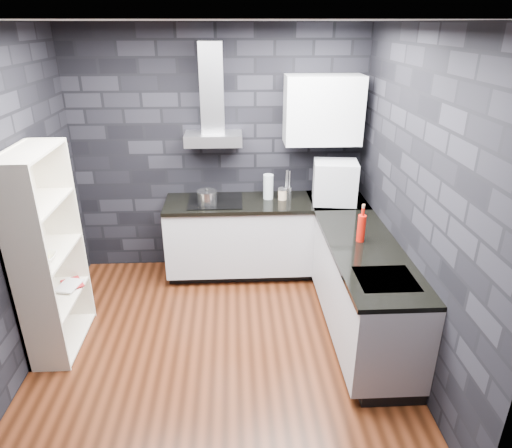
{
  "coord_description": "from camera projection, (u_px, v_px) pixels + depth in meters",
  "views": [
    {
      "loc": [
        0.16,
        -3.35,
        2.69
      ],
      "look_at": [
        0.35,
        0.45,
        1.0
      ],
      "focal_mm": 32.0,
      "sensor_mm": 36.0,
      "label": 1
    }
  ],
  "objects": [
    {
      "name": "ground",
      "position": [
        220.0,
        345.0,
        4.14
      ],
      "size": [
        3.2,
        3.2,
        0.0
      ],
      "primitive_type": "plane",
      "color": "#481F0F"
    },
    {
      "name": "ceiling",
      "position": [
        207.0,
        20.0,
        3.05
      ],
      "size": [
        3.2,
        3.2,
        0.0
      ],
      "primitive_type": "plane",
      "rotation": [
        3.14,
        0.0,
        0.0
      ],
      "color": "silver"
    },
    {
      "name": "wall_back",
      "position": [
        219.0,
        153.0,
        5.08
      ],
      "size": [
        3.2,
        0.05,
        2.7
      ],
      "primitive_type": "cube",
      "color": "black",
      "rests_on": "ground"
    },
    {
      "name": "wall_front",
      "position": [
        204.0,
        338.0,
        2.11
      ],
      "size": [
        3.2,
        0.05,
        2.7
      ],
      "primitive_type": "cube",
      "color": "black",
      "rests_on": "ground"
    },
    {
      "name": "wall_left",
      "position": [
        4.0,
        212.0,
        3.52
      ],
      "size": [
        0.05,
        3.2,
        2.7
      ],
      "primitive_type": "cube",
      "color": "black",
      "rests_on": "ground"
    },
    {
      "name": "wall_right",
      "position": [
        417.0,
        204.0,
        3.67
      ],
      "size": [
        0.05,
        3.2,
        2.7
      ],
      "primitive_type": "cube",
      "color": "black",
      "rests_on": "ground"
    },
    {
      "name": "toekick_back",
      "position": [
        265.0,
        267.0,
        5.37
      ],
      "size": [
        2.18,
        0.5,
        0.1
      ],
      "primitive_type": "cube",
      "color": "black",
      "rests_on": "ground"
    },
    {
      "name": "toekick_right",
      "position": [
        363.0,
        329.0,
        4.28
      ],
      "size": [
        0.5,
        1.78,
        0.1
      ],
      "primitive_type": "cube",
      "color": "black",
      "rests_on": "ground"
    },
    {
      "name": "counter_back_cab",
      "position": [
        265.0,
        235.0,
        5.16
      ],
      "size": [
        2.2,
        0.6,
        0.76
      ],
      "primitive_type": "cube",
      "color": "#B8B7BC",
      "rests_on": "ground"
    },
    {
      "name": "counter_right_cab",
      "position": [
        363.0,
        290.0,
        4.1
      ],
      "size": [
        0.6,
        1.8,
        0.76
      ],
      "primitive_type": "cube",
      "color": "#B8B7BC",
      "rests_on": "ground"
    },
    {
      "name": "counter_back_top",
      "position": [
        266.0,
        203.0,
        4.99
      ],
      "size": [
        2.2,
        0.62,
        0.04
      ],
      "primitive_type": "cube",
      "color": "black",
      "rests_on": "counter_back_cab"
    },
    {
      "name": "counter_right_top",
      "position": [
        367.0,
        251.0,
        3.94
      ],
      "size": [
        0.62,
        1.8,
        0.04
      ],
      "primitive_type": "cube",
      "color": "black",
      "rests_on": "counter_right_cab"
    },
    {
      "name": "counter_corner_top",
      "position": [
        338.0,
        201.0,
        5.03
      ],
      "size": [
        0.62,
        0.62,
        0.04
      ],
      "primitive_type": "cube",
      "color": "black",
      "rests_on": "counter_right_cab"
    },
    {
      "name": "hood_body",
      "position": [
        213.0,
        139.0,
        4.81
      ],
      "size": [
        0.6,
        0.34,
        0.12
      ],
      "primitive_type": "cube",
      "color": "#B9B8BD",
      "rests_on": "wall_back"
    },
    {
      "name": "hood_chimney",
      "position": [
        212.0,
        88.0,
        4.67
      ],
      "size": [
        0.24,
        0.2,
        0.9
      ],
      "primitive_type": "cube",
      "color": "#B9B8BD",
      "rests_on": "hood_body"
    },
    {
      "name": "upper_cabinet",
      "position": [
        323.0,
        110.0,
        4.74
      ],
      "size": [
        0.8,
        0.35,
        0.7
      ],
      "primitive_type": "cube",
      "color": "silver",
      "rests_on": "wall_back"
    },
    {
      "name": "cooktop",
      "position": [
        215.0,
        201.0,
        4.96
      ],
      "size": [
        0.58,
        0.5,
        0.01
      ],
      "primitive_type": "cube",
      "color": "black",
      "rests_on": "counter_back_top"
    },
    {
      "name": "sink_rim",
      "position": [
        386.0,
        279.0,
        3.48
      ],
      "size": [
        0.44,
        0.4,
        0.01
      ],
      "primitive_type": "cube",
      "color": "#B9B8BD",
      "rests_on": "counter_right_top"
    },
    {
      "name": "pot",
      "position": [
        207.0,
        198.0,
        4.86
      ],
      "size": [
        0.26,
        0.26,
        0.12
      ],
      "primitive_type": "cylinder",
      "rotation": [
        0.0,
        0.0,
        -0.26
      ],
      "color": "#B5B5B9",
      "rests_on": "cooktop"
    },
    {
      "name": "glass_vase",
      "position": [
        268.0,
        187.0,
        5.0
      ],
      "size": [
        0.15,
        0.15,
        0.27
      ],
      "primitive_type": "cylinder",
      "rotation": [
        0.0,
        0.0,
        -0.4
      ],
      "color": "#B3C0C2",
      "rests_on": "counter_back_top"
    },
    {
      "name": "storage_jar",
      "position": [
        282.0,
        195.0,
        5.0
      ],
      "size": [
        0.11,
        0.11,
        0.11
      ],
      "primitive_type": "cylinder",
      "rotation": [
        0.0,
        0.0,
        -0.23
      ],
      "color": "#CDAE88",
      "rests_on": "counter_back_top"
    },
    {
      "name": "utensil_crock",
      "position": [
        287.0,
        192.0,
        5.03
      ],
      "size": [
        0.13,
        0.13,
        0.13
      ],
      "primitive_type": "cylinder",
      "rotation": [
        0.0,
        0.0,
        0.36
      ],
      "color": "#B5B5B9",
      "rests_on": "counter_back_top"
    },
    {
      "name": "appliance_garage",
      "position": [
        335.0,
        182.0,
        4.86
      ],
      "size": [
        0.49,
        0.41,
        0.45
      ],
      "primitive_type": "cube",
      "rotation": [
        0.0,
        0.0,
        -0.13
      ],
      "color": "#B7B8BE",
      "rests_on": "counter_back_top"
    },
    {
      "name": "red_bottle",
      "position": [
        361.0,
        228.0,
        4.02
      ],
      "size": [
        0.08,
        0.08,
        0.25
      ],
      "primitive_type": "cylinder",
      "rotation": [
        0.0,
        0.0,
        -0.19
      ],
      "color": "#B31208",
      "rests_on": "counter_right_top"
    },
    {
      "name": "bookshelf",
      "position": [
        48.0,
        255.0,
        3.83
      ],
      "size": [
        0.59,
        0.87,
        1.8
      ],
      "primitive_type": "cube",
      "rotation": [
        0.0,
        0.0,
        0.35
      ],
      "color": "beige",
      "rests_on": "ground"
    },
    {
      "name": "fruit_bowl",
      "position": [
        41.0,
        259.0,
        3.68
      ],
      "size": [
        0.24,
        0.24,
        0.06
      ],
      "primitive_type": "imported",
      "rotation": [
        0.0,
        0.0,
        -0.01
      ],
      "color": "white",
      "rests_on": "bookshelf"
    },
    {
      "name": "book_red",
      "position": [
        61.0,
        277.0,
        4.13
      ],
      "size": [
        0.15,
        0.11,
        0.22
      ],
      "primitive_type": "imported",
      "rotation": [
        0.0,
        0.0,
        0.57
      ],
      "color": "maroon",
      "rests_on": "bookshelf"
    },
    {
      "name": "book_second",
      "position": [
        58.0,
        274.0,
        4.14
      ],
      "size": [
        0.18,
        0.06,
        0.24
      ],
      "primitive_type": "imported",
      "rotation": [
        0.0,
        0.0,
        -0.22
      ],
      "color": "#B2B2B2",
      "rests_on": "bookshelf"
    }
  ]
}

